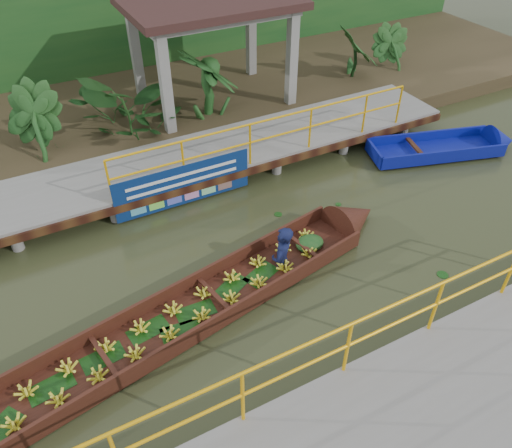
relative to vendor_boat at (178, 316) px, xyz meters
name	(u,v)px	position (x,y,z in m)	size (l,w,h in m)	color
ground	(209,284)	(0.84, 0.65, -0.21)	(80.00, 80.00, 0.00)	#32351A
land_strip	(103,112)	(0.84, 8.15, 0.01)	(30.00, 8.00, 0.45)	#342B1A
far_dock	(148,173)	(0.86, 4.08, 0.27)	(16.00, 2.06, 1.66)	gray
near_dock	(404,444)	(1.84, -3.55, 0.09)	(18.00, 2.40, 1.73)	gray
pavilion	(211,14)	(3.84, 6.95, 2.60)	(4.40, 3.00, 3.00)	gray
foliage_backdrop	(70,24)	(0.84, 10.65, 1.79)	(30.00, 0.80, 4.00)	#15431A
vendor_boat	(178,316)	(0.00, 0.00, 0.00)	(10.40, 2.95, 2.08)	#32170D
moored_blue_boat	(468,146)	(8.74, 1.90, -0.05)	(4.03, 2.06, 0.93)	navy
blue_banner	(184,185)	(1.37, 3.13, 0.34)	(3.11, 0.04, 0.97)	navy
tropical_plants	(203,92)	(3.09, 5.95, 1.01)	(14.23, 1.23, 1.54)	#15431A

